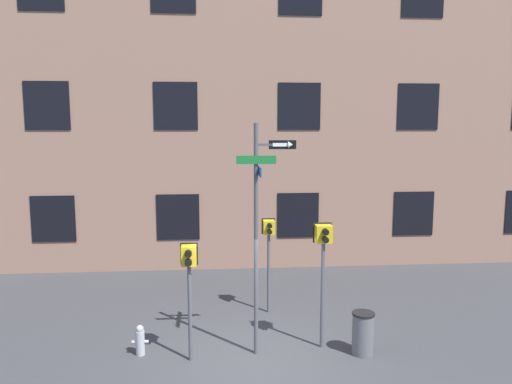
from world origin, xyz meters
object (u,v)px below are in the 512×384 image
at_px(pedestrian_signal_right, 323,251).
at_px(trash_bin, 363,333).
at_px(pedestrian_signal_left, 189,270).
at_px(pedestrian_signal_across, 269,241).
at_px(street_sign_pole, 259,222).
at_px(fire_hydrant, 140,340).

height_order(pedestrian_signal_right, trash_bin, pedestrian_signal_right).
xyz_separation_m(pedestrian_signal_left, pedestrian_signal_across, (1.89, 2.52, -0.03)).
xyz_separation_m(street_sign_pole, pedestrian_signal_across, (0.46, 2.32, -0.95)).
bearing_deg(trash_bin, pedestrian_signal_left, 179.84).
bearing_deg(street_sign_pole, pedestrian_signal_left, -172.10).
bearing_deg(trash_bin, pedestrian_signal_right, 153.51).
xyz_separation_m(pedestrian_signal_left, trash_bin, (3.63, -0.01, -1.47)).
distance_m(street_sign_pole, pedestrian_signal_right, 1.57).
bearing_deg(pedestrian_signal_left, pedestrian_signal_across, 53.11).
distance_m(pedestrian_signal_left, trash_bin, 3.92).
relative_size(pedestrian_signal_left, pedestrian_signal_across, 1.00).
xyz_separation_m(street_sign_pole, trash_bin, (2.20, -0.21, -2.39)).
bearing_deg(street_sign_pole, fire_hydrant, 176.92).
distance_m(street_sign_pole, pedestrian_signal_across, 2.55).
distance_m(fire_hydrant, trash_bin, 4.72).
relative_size(pedestrian_signal_left, trash_bin, 2.68).
xyz_separation_m(street_sign_pole, pedestrian_signal_left, (-1.44, -0.20, -0.92)).
relative_size(pedestrian_signal_right, trash_bin, 3.01).
bearing_deg(pedestrian_signal_right, fire_hydrant, -179.22).
relative_size(pedestrian_signal_across, trash_bin, 2.68).
height_order(pedestrian_signal_right, pedestrian_signal_across, pedestrian_signal_right).
bearing_deg(pedestrian_signal_across, street_sign_pole, -101.11).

